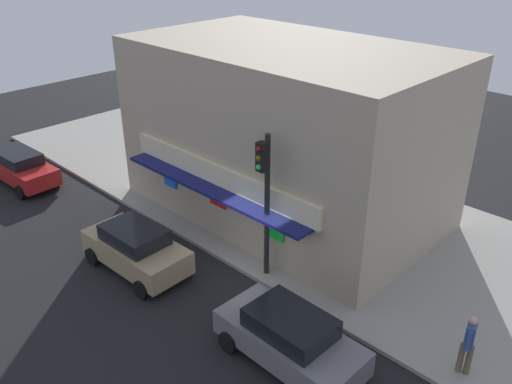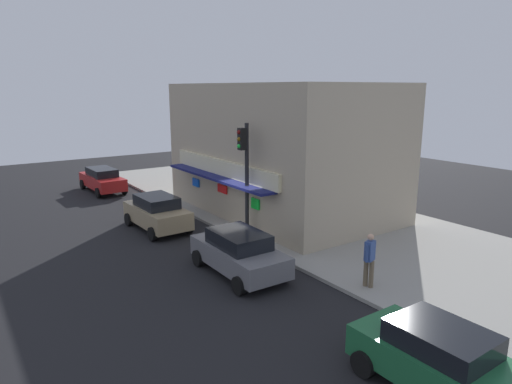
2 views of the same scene
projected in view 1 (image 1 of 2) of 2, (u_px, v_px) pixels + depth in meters
ground_plane at (247, 276)px, 18.47m from camera, size 56.57×56.57×0.00m
sidewalk at (334, 222)px, 21.64m from camera, size 37.72×10.01×0.14m
corner_building at (285, 131)px, 21.18m from camera, size 12.35×8.05×6.80m
traffic_light at (265, 189)px, 16.90m from camera, size 0.32×0.58×5.09m
fire_hydrant at (138, 183)px, 23.91m from camera, size 0.49×0.25×0.79m
trash_can at (259, 226)px, 20.31m from camera, size 0.53×0.53×0.95m
pedestrian at (468, 343)px, 13.89m from camera, size 0.39×0.53×1.87m
potted_plant_by_doorway at (318, 247)px, 18.92m from camera, size 0.65×0.65×0.92m
potted_plant_by_window at (241, 206)px, 21.60m from camera, size 0.63×0.63×0.98m
parked_car_grey at (290, 338)px, 14.53m from camera, size 4.30×2.13×1.62m
parked_car_tan at (136, 248)px, 18.49m from camera, size 4.13×2.14×1.67m
parked_car_red at (19, 166)px, 24.78m from camera, size 4.61×2.04×1.57m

